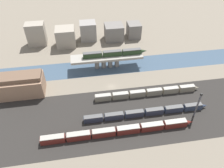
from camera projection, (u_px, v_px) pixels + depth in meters
The scene contains 15 objects.
ground_plane at pixel (112, 87), 134.59m from camera, with size 400.00×400.00×0.00m, color #756B5B.
railbed_yard at pixel (118, 116), 116.68m from camera, with size 280.00×42.00×0.01m, color #282623.
river_water at pixel (107, 67), 150.06m from camera, with size 320.00×18.14×0.01m, color #3D5166.
bridge at pixel (107, 59), 145.53m from camera, with size 47.63×9.62×8.89m.
train_on_bridge at pixel (115, 53), 143.69m from camera, with size 42.86×2.99×3.60m.
train_yard_near at pixel (119, 131), 106.99m from camera, with size 76.36×3.12×3.98m.
train_yard_mid at pixel (147, 112), 116.39m from camera, with size 68.11×2.76×3.60m.
train_yard_far at pixel (148, 93), 127.71m from camera, with size 63.08×2.80×3.88m.
warehouse_building at pixel (21, 85), 126.35m from camera, with size 25.10×13.31×13.36m.
signal_tower at pixel (197, 105), 111.51m from camera, with size 1.00×0.90×16.34m.
city_block_far_left at pixel (36, 34), 167.47m from camera, with size 13.81×9.19×17.28m, color gray.
city_block_left at pixel (66, 37), 167.09m from camera, with size 14.25×12.87×14.30m, color gray.
city_block_center at pixel (88, 31), 174.16m from camera, with size 12.52×11.04×14.59m, color gray.
city_block_right at pixel (114, 32), 174.89m from camera, with size 14.33×13.12×12.48m, color slate.
city_block_far_right at pixel (134, 30), 178.39m from camera, with size 10.24×11.49×11.73m, color slate.
Camera 1 is at (-15.29, -99.37, 89.48)m, focal length 35.00 mm.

